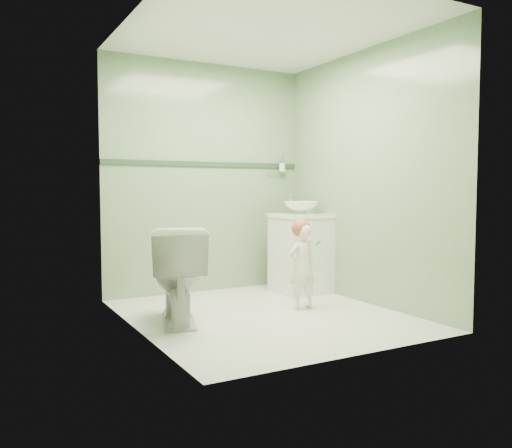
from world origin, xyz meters
TOP-DOWN VIEW (x-y plane):
  - ground at (0.00, 0.00)m, footprint 2.50×2.50m
  - room_shell at (0.00, 0.00)m, footprint 2.50×2.54m
  - trim_stripe at (0.00, 1.24)m, footprint 2.20×0.02m
  - vanity at (0.84, 0.70)m, footprint 0.52×0.50m
  - counter at (0.84, 0.70)m, footprint 0.54×0.52m
  - basin at (0.84, 0.70)m, footprint 0.37×0.37m
  - faucet at (0.84, 0.89)m, footprint 0.03×0.13m
  - cup_holder at (0.89, 1.18)m, footprint 0.26×0.07m
  - toilet at (-0.74, 0.13)m, footprint 0.65×0.87m
  - toddler at (0.42, 0.05)m, footprint 0.28×0.19m
  - hair_cap at (0.42, 0.08)m, footprint 0.17×0.17m
  - teal_toothbrush at (0.50, -0.07)m, footprint 0.11×0.13m

SIDE VIEW (x-z plane):
  - ground at x=0.00m, z-range 0.00..0.00m
  - toddler at x=0.42m, z-range 0.00..0.77m
  - toilet at x=-0.74m, z-range 0.00..0.79m
  - vanity at x=0.84m, z-range 0.00..0.80m
  - teal_toothbrush at x=0.50m, z-range 0.57..0.65m
  - hair_cap at x=0.42m, z-range 0.65..0.82m
  - counter at x=0.84m, z-range 0.79..0.83m
  - basin at x=0.84m, z-range 0.83..0.96m
  - faucet at x=0.84m, z-range 0.88..1.06m
  - room_shell at x=0.00m, z-range 0.00..2.40m
  - cup_holder at x=0.89m, z-range 1.23..1.44m
  - trim_stripe at x=0.00m, z-range 1.33..1.38m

